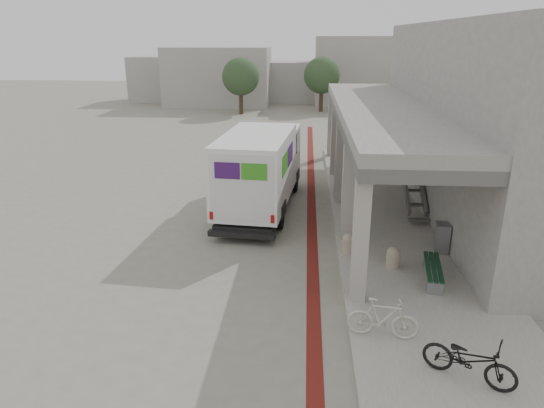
# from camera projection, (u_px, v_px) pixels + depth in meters

# --- Properties ---
(ground) EXTENTS (120.00, 120.00, 0.00)m
(ground) POSITION_uv_depth(u_px,v_px,m) (282.00, 245.00, 15.88)
(ground) COLOR slate
(ground) RESTS_ON ground
(bike_lane_stripe) EXTENTS (0.35, 40.00, 0.01)m
(bike_lane_stripe) POSITION_uv_depth(u_px,v_px,m) (312.00, 224.00, 17.69)
(bike_lane_stripe) COLOR #5E1812
(bike_lane_stripe) RESTS_ON ground
(sidewalk) EXTENTS (4.40, 28.00, 0.12)m
(sidewalk) POSITION_uv_depth(u_px,v_px,m) (406.00, 247.00, 15.59)
(sidewalk) COLOR gray
(sidewalk) RESTS_ON ground
(transit_building) EXTENTS (7.60, 17.00, 7.00)m
(transit_building) POSITION_uv_depth(u_px,v_px,m) (466.00, 121.00, 18.55)
(transit_building) COLOR gray
(transit_building) RESTS_ON ground
(distant_backdrop) EXTENTS (28.00, 10.00, 6.50)m
(distant_backdrop) POSITION_uv_depth(u_px,v_px,m) (272.00, 76.00, 48.99)
(distant_backdrop) COLOR gray
(distant_backdrop) RESTS_ON ground
(tree_left) EXTENTS (3.20, 3.20, 4.80)m
(tree_left) POSITION_uv_depth(u_px,v_px,m) (241.00, 77.00, 41.55)
(tree_left) COLOR #38281C
(tree_left) RESTS_ON ground
(tree_mid) EXTENTS (3.20, 3.20, 4.80)m
(tree_mid) POSITION_uv_depth(u_px,v_px,m) (322.00, 75.00, 42.97)
(tree_mid) COLOR #38281C
(tree_mid) RESTS_ON ground
(tree_right) EXTENTS (3.20, 3.20, 4.80)m
(tree_right) POSITION_uv_depth(u_px,v_px,m) (416.00, 77.00, 41.49)
(tree_right) COLOR #38281C
(tree_right) RESTS_ON ground
(fedex_truck) EXTENTS (2.94, 7.56, 3.15)m
(fedex_truck) POSITION_uv_depth(u_px,v_px,m) (261.00, 168.00, 18.69)
(fedex_truck) COLOR black
(fedex_truck) RESTS_ON ground
(bench) EXTENTS (0.70, 1.94, 0.44)m
(bench) POSITION_uv_depth(u_px,v_px,m) (433.00, 270.00, 13.24)
(bench) COLOR gray
(bench) RESTS_ON sidewalk
(bollard_near) EXTENTS (0.41, 0.41, 0.62)m
(bollard_near) POSITION_uv_depth(u_px,v_px,m) (393.00, 257.00, 14.05)
(bollard_near) COLOR gray
(bollard_near) RESTS_ON sidewalk
(bollard_far) EXTENTS (0.42, 0.42, 0.62)m
(bollard_far) POSITION_uv_depth(u_px,v_px,m) (348.00, 243.00, 14.99)
(bollard_far) COLOR gray
(bollard_far) RESTS_ON sidewalk
(utility_cabinet) EXTENTS (0.49, 0.61, 0.92)m
(utility_cabinet) POSITION_uv_depth(u_px,v_px,m) (442.00, 238.00, 15.01)
(utility_cabinet) COLOR slate
(utility_cabinet) RESTS_ON sidewalk
(bicycle_black) EXTENTS (1.85, 1.41, 0.93)m
(bicycle_black) POSITION_uv_depth(u_px,v_px,m) (469.00, 359.00, 9.34)
(bicycle_black) COLOR black
(bicycle_black) RESTS_ON sidewalk
(bicycle_cream) EXTENTS (1.63, 0.67, 0.95)m
(bicycle_cream) POSITION_uv_depth(u_px,v_px,m) (383.00, 318.00, 10.69)
(bicycle_cream) COLOR beige
(bicycle_cream) RESTS_ON sidewalk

